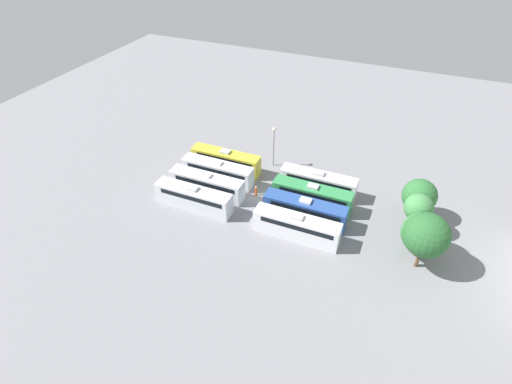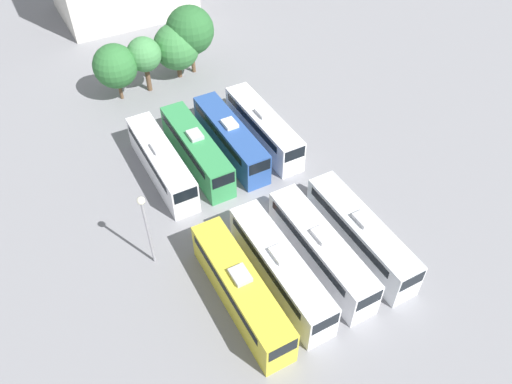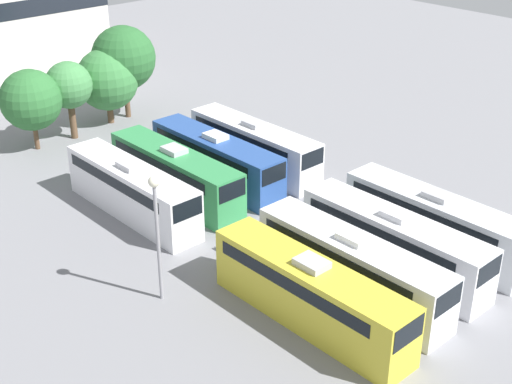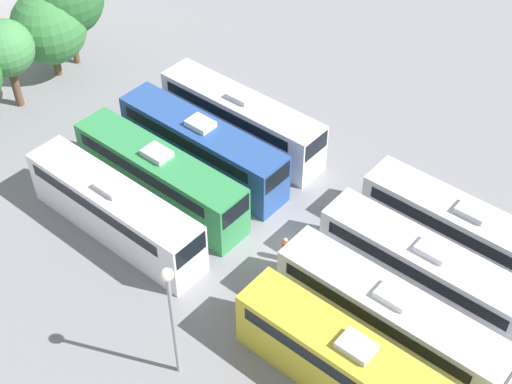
% 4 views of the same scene
% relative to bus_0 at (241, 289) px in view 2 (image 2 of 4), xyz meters
% --- Properties ---
extents(ground_plane, '(130.55, 130.55, 0.00)m').
position_rel_bus_0_xyz_m(ground_plane, '(5.37, 8.03, -1.85)').
color(ground_plane, gray).
extents(bus_0, '(2.48, 11.83, 3.71)m').
position_rel_bus_0_xyz_m(bus_0, '(0.00, 0.00, 0.00)').
color(bus_0, gold).
rests_on(bus_0, ground_plane).
extents(bus_1, '(2.48, 11.83, 3.71)m').
position_rel_bus_0_xyz_m(bus_1, '(3.45, 0.25, 0.00)').
color(bus_1, silver).
rests_on(bus_1, ground_plane).
extents(bus_2, '(2.48, 11.83, 3.71)m').
position_rel_bus_0_xyz_m(bus_2, '(7.13, 0.29, 0.00)').
color(bus_2, white).
rests_on(bus_2, ground_plane).
extents(bus_3, '(2.48, 11.83, 3.71)m').
position_rel_bus_0_xyz_m(bus_3, '(10.82, 0.09, 0.00)').
color(bus_3, silver).
rests_on(bus_3, ground_plane).
extents(bus_4, '(2.48, 11.83, 3.71)m').
position_rel_bus_0_xyz_m(bus_4, '(0.03, 15.89, 0.00)').
color(bus_4, white).
rests_on(bus_4, ground_plane).
extents(bus_5, '(2.48, 11.83, 3.71)m').
position_rel_bus_0_xyz_m(bus_5, '(3.60, 15.99, 0.00)').
color(bus_5, '#338C4C').
rests_on(bus_5, ground_plane).
extents(bus_6, '(2.48, 11.83, 3.71)m').
position_rel_bus_0_xyz_m(bus_6, '(7.19, 15.99, 0.00)').
color(bus_6, '#284C93').
rests_on(bus_6, ground_plane).
extents(bus_7, '(2.48, 11.83, 3.71)m').
position_rel_bus_0_xyz_m(bus_7, '(10.85, 15.99, 0.00)').
color(bus_7, white).
rests_on(bus_7, ground_plane).
extents(worker_person, '(0.36, 0.36, 1.65)m').
position_rel_bus_0_xyz_m(worker_person, '(4.50, 7.34, -1.08)').
color(worker_person, '#CC4C19').
rests_on(worker_person, ground_plane).
extents(light_pole, '(0.60, 0.60, 7.24)m').
position_rel_bus_0_xyz_m(light_pole, '(-4.28, 6.82, 3.12)').
color(light_pole, gray).
rests_on(light_pole, ground_plane).
extents(tree_0, '(4.77, 4.77, 6.46)m').
position_rel_bus_0_xyz_m(tree_0, '(0.64, 30.35, 2.22)').
color(tree_0, brown).
rests_on(tree_0, ground_plane).
extents(tree_1, '(3.80, 3.80, 6.43)m').
position_rel_bus_0_xyz_m(tree_1, '(4.00, 30.42, 2.63)').
color(tree_1, brown).
rests_on(tree_1, ground_plane).
extents(tree_2, '(5.29, 5.29, 6.53)m').
position_rel_bus_0_xyz_m(tree_2, '(8.15, 31.43, 2.03)').
color(tree_2, brown).
rests_on(tree_2, ground_plane).
extents(tree_3, '(5.52, 5.52, 8.09)m').
position_rel_bus_0_xyz_m(tree_3, '(10.07, 31.64, 3.47)').
color(tree_3, brown).
rests_on(tree_3, ground_plane).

